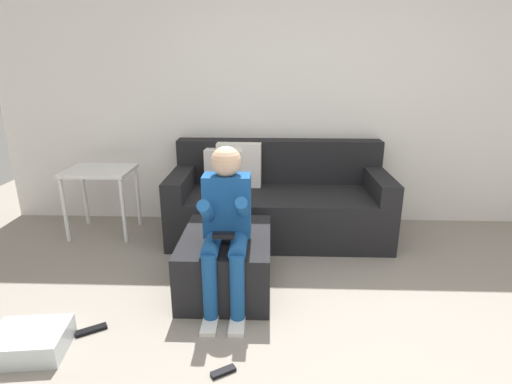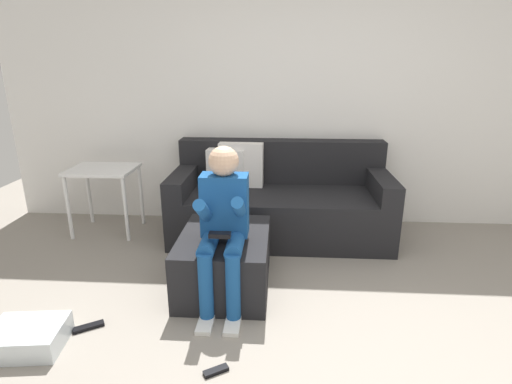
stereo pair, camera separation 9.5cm
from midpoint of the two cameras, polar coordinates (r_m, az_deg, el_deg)
ground_plane at (r=2.43m, az=11.67°, el=-24.84°), size 8.21×8.21×0.00m
wall_back at (r=4.20m, az=8.45°, el=12.97°), size 6.32×0.10×2.57m
couch_sectional at (r=3.95m, az=3.89°, el=-1.35°), size 2.05×0.90×0.89m
ottoman at (r=3.07m, az=-3.54°, el=-9.72°), size 0.65×0.83×0.43m
person_seated at (r=2.71m, az=-3.70°, el=-3.84°), size 0.32×0.60×1.11m
storage_bin at (r=2.87m, az=-28.76°, el=-17.58°), size 0.46×0.38×0.14m
side_table at (r=4.19m, az=-20.15°, el=1.86°), size 0.62×0.49×0.66m
remote_near_ottoman at (r=2.44m, az=-4.48°, el=-23.91°), size 0.14×0.11×0.02m
remote_by_storage_bin at (r=2.92m, az=-21.71°, el=-17.31°), size 0.19×0.15×0.02m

